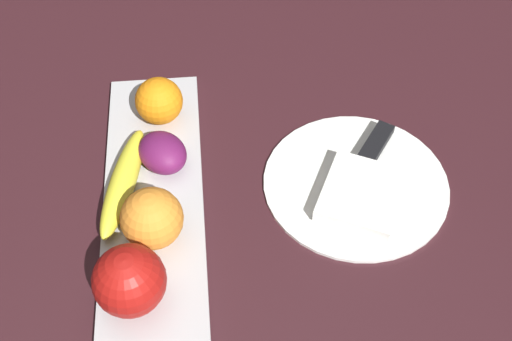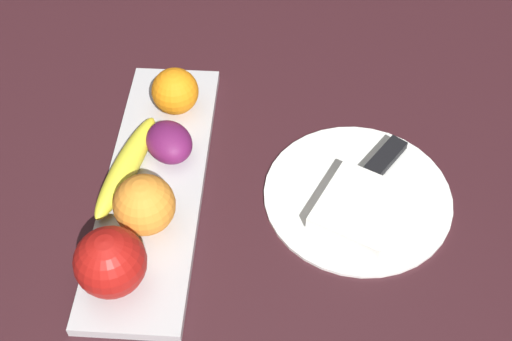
% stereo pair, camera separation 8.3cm
% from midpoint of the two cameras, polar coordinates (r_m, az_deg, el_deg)
% --- Properties ---
extents(ground_plane, '(2.40, 2.40, 0.00)m').
position_cam_midpoint_polar(ground_plane, '(0.89, -6.25, -0.38)').
color(ground_plane, '#34171C').
extents(fruit_tray, '(0.43, 0.13, 0.01)m').
position_cam_midpoint_polar(fruit_tray, '(0.87, -6.02, -1.32)').
color(fruit_tray, '#B9B8BC').
rests_on(fruit_tray, ground_plane).
extents(apple, '(0.08, 0.08, 0.08)m').
position_cam_midpoint_polar(apple, '(0.75, -9.38, -8.04)').
color(apple, '#A61511').
rests_on(apple, fruit_tray).
extents(banana, '(0.18, 0.07, 0.03)m').
position_cam_midpoint_polar(banana, '(0.86, -8.45, 0.23)').
color(banana, yellow).
rests_on(banana, fruit_tray).
extents(orange_near_apple, '(0.07, 0.07, 0.07)m').
position_cam_midpoint_polar(orange_near_apple, '(0.93, -4.47, 6.71)').
color(orange_near_apple, orange).
rests_on(orange_near_apple, fruit_tray).
extents(orange_near_banana, '(0.08, 0.08, 0.08)m').
position_cam_midpoint_polar(orange_near_banana, '(0.79, -6.68, -3.15)').
color(orange_near_banana, orange).
rests_on(orange_near_banana, fruit_tray).
extents(grape_bunch, '(0.09, 0.09, 0.04)m').
position_cam_midpoint_polar(grape_bunch, '(0.87, -4.84, 2.30)').
color(grape_bunch, '#62184D').
rests_on(grape_bunch, fruit_tray).
extents(dinner_plate, '(0.24, 0.24, 0.01)m').
position_cam_midpoint_polar(dinner_plate, '(0.87, 11.50, -2.23)').
color(dinner_plate, white).
rests_on(dinner_plate, ground_plane).
extents(folded_napkin, '(0.14, 0.14, 0.02)m').
position_cam_midpoint_polar(folded_napkin, '(0.84, 11.78, -3.31)').
color(folded_napkin, white).
rests_on(folded_napkin, dinner_plate).
extents(knife, '(0.16, 0.12, 0.01)m').
position_cam_midpoint_polar(knife, '(0.89, 12.97, 0.02)').
color(knife, silver).
rests_on(knife, dinner_plate).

